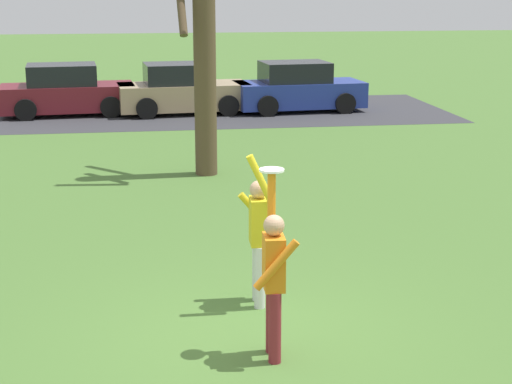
% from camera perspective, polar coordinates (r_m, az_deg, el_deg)
% --- Properties ---
extents(ground_plane, '(120.00, 120.00, 0.00)m').
position_cam_1_polar(ground_plane, '(9.72, -0.76, -10.13)').
color(ground_plane, '#4C7533').
extents(person_catcher, '(0.49, 0.55, 2.08)m').
position_cam_1_polar(person_catcher, '(8.86, 1.25, -5.79)').
color(person_catcher, maroon).
rests_on(person_catcher, ground_plane).
extents(person_defender, '(0.49, 0.56, 2.04)m').
position_cam_1_polar(person_defender, '(10.33, 0.19, -2.81)').
color(person_defender, silver).
rests_on(person_defender, ground_plane).
extents(frisbee_disc, '(0.27, 0.27, 0.02)m').
position_cam_1_polar(frisbee_disc, '(8.75, 1.11, 1.56)').
color(frisbee_disc, white).
rests_on(frisbee_disc, person_catcher).
extents(parked_car_maroon, '(4.24, 2.31, 1.59)m').
position_cam_1_polar(parked_car_maroon, '(26.36, -13.18, 6.87)').
color(parked_car_maroon, maroon).
rests_on(parked_car_maroon, ground_plane).
extents(parked_car_tan, '(4.24, 2.31, 1.59)m').
position_cam_1_polar(parked_car_tan, '(26.06, -5.20, 7.11)').
color(parked_car_tan, tan).
rests_on(parked_car_tan, ground_plane).
extents(parked_car_blue, '(4.24, 2.31, 1.59)m').
position_cam_1_polar(parked_car_blue, '(26.50, 2.96, 7.27)').
color(parked_car_blue, '#233893').
rests_on(parked_car_blue, ground_plane).
extents(parking_strip, '(16.61, 6.40, 0.01)m').
position_cam_1_polar(parking_strip, '(26.25, -4.71, 5.58)').
color(parking_strip, '#38383D').
rests_on(parking_strip, ground_plane).
extents(bare_tree_tall, '(2.00, 2.04, 6.85)m').
position_cam_1_polar(bare_tree_tall, '(17.32, -3.67, 11.76)').
color(bare_tree_tall, brown).
rests_on(bare_tree_tall, ground_plane).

